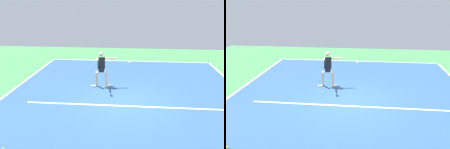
{
  "view_description": "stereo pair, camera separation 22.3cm",
  "coord_description": "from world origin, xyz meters",
  "views": [
    {
      "loc": [
        -0.38,
        9.27,
        4.07
      ],
      "look_at": [
        0.59,
        -0.9,
        0.9
      ],
      "focal_mm": 39.99,
      "sensor_mm": 36.0,
      "label": 1
    },
    {
      "loc": [
        -0.61,
        9.25,
        4.07
      ],
      "look_at": [
        0.59,
        -0.9,
        0.9
      ],
      "focal_mm": 39.99,
      "sensor_mm": 36.0,
      "label": 2
    }
  ],
  "objects": [
    {
      "name": "court_line_baseline_near",
      "position": [
        0.0,
        -6.91,
        0.0
      ],
      "size": [
        10.44,
        0.1,
        0.01
      ],
      "primitive_type": "cube",
      "color": "white",
      "rests_on": "ground_plane"
    },
    {
      "name": "tennis_ball_by_sideline",
      "position": [
        1.28,
        -0.9,
        0.03
      ],
      "size": [
        0.07,
        0.07,
        0.07
      ],
      "primitive_type": "sphere",
      "color": "#CCE033",
      "rests_on": "ground_plane"
    },
    {
      "name": "court_line_service",
      "position": [
        0.0,
        0.31,
        0.0
      ],
      "size": [
        7.83,
        0.1,
        0.01
      ],
      "primitive_type": "cube",
      "color": "white",
      "rests_on": "ground_plane"
    },
    {
      "name": "court_surface",
      "position": [
        0.0,
        0.0,
        0.0
      ],
      "size": [
        10.44,
        13.92,
        0.0
      ],
      "primitive_type": "cube",
      "color": "#2D5484",
      "rests_on": "ground_plane"
    },
    {
      "name": "court_line_centre_mark",
      "position": [
        0.0,
        -6.71,
        0.0
      ],
      "size": [
        0.1,
        0.3,
        0.01
      ],
      "primitive_type": "cube",
      "color": "white",
      "rests_on": "ground_plane"
    },
    {
      "name": "tennis_ball_near_player",
      "position": [
        3.21,
        3.58,
        0.03
      ],
      "size": [
        0.07,
        0.07,
        0.07
      ],
      "primitive_type": "sphere",
      "color": "#C6E53D",
      "rests_on": "ground_plane"
    },
    {
      "name": "court_line_sideline_right",
      "position": [
        5.17,
        0.0,
        0.0
      ],
      "size": [
        0.1,
        13.92,
        0.01
      ],
      "primitive_type": "cube",
      "color": "white",
      "rests_on": "ground_plane"
    },
    {
      "name": "ground_plane",
      "position": [
        0.0,
        0.0,
        0.0
      ],
      "size": [
        22.44,
        22.44,
        0.0
      ],
      "primitive_type": "plane",
      "color": "#428E4C"
    },
    {
      "name": "tennis_player",
      "position": [
        1.16,
        -1.76,
        0.97
      ],
      "size": [
        1.18,
        1.29,
        1.71
      ],
      "rotation": [
        0.0,
        0.0,
        0.19
      ],
      "color": "beige",
      "rests_on": "ground_plane"
    }
  ]
}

